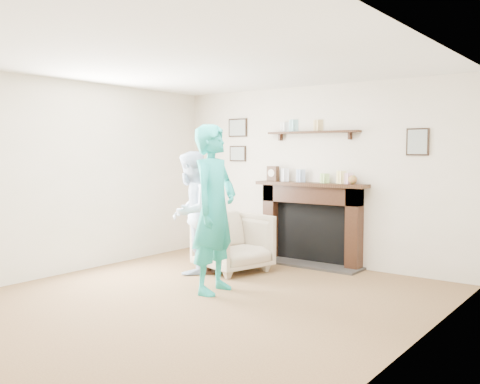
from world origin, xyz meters
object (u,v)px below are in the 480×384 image
man (192,273)px  pedestal_table (208,219)px  armchair (233,271)px  woman (215,292)px

man → pedestal_table: pedestal_table is taller
armchair → pedestal_table: bearing=154.8°
man → woman: (0.85, -0.55, 0.00)m
man → pedestal_table: size_ratio=1.38×
armchair → pedestal_table: size_ratio=0.73×
man → woman: woman is taller
pedestal_table → man: bearing=-136.0°
man → woman: 1.01m
armchair → man: size_ratio=0.53×
pedestal_table → woman: bearing=-45.9°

